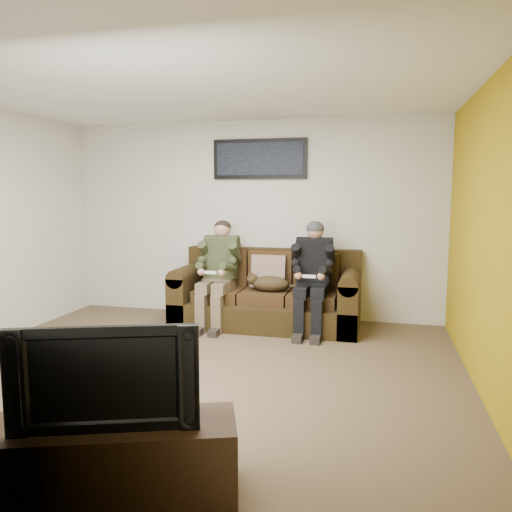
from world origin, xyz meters
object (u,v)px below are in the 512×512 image
(tv_stand, at_px, (110,461))
(sofa, at_px, (268,296))
(television, at_px, (107,373))
(person_left, at_px, (219,267))
(cat, at_px, (269,283))
(framed_poster, at_px, (260,159))
(person_right, at_px, (313,270))

(tv_stand, bearing_deg, sofa, 69.67)
(tv_stand, relative_size, television, 1.39)
(person_left, height_order, tv_stand, person_left)
(cat, bearing_deg, tv_stand, -91.46)
(person_left, relative_size, tv_stand, 0.97)
(framed_poster, bearing_deg, sofa, -62.50)
(cat, distance_m, television, 3.61)
(person_left, height_order, person_right, person_right)
(sofa, distance_m, person_left, 0.73)
(person_right, height_order, tv_stand, person_right)
(person_left, bearing_deg, cat, 1.37)
(framed_poster, relative_size, television, 1.28)
(person_right, distance_m, cat, 0.57)
(sofa, height_order, tv_stand, sofa)
(cat, bearing_deg, sofa, 105.04)
(sofa, height_order, cat, sofa)
(person_left, height_order, cat, person_left)
(person_left, bearing_deg, framed_poster, 55.89)
(sofa, bearing_deg, television, -90.67)
(sofa, distance_m, cat, 0.27)
(person_left, distance_m, tv_stand, 3.67)
(framed_poster, xyz_separation_m, tv_stand, (0.16, -4.17, -1.89))
(sofa, xyz_separation_m, television, (-0.04, -3.78, 0.36))
(framed_poster, height_order, tv_stand, framed_poster)
(person_right, bearing_deg, person_left, -179.98)
(person_left, relative_size, framed_poster, 1.05)
(cat, relative_size, framed_poster, 0.53)
(framed_poster, bearing_deg, person_right, -36.08)
(person_left, bearing_deg, person_right, 0.02)
(framed_poster, xyz_separation_m, television, (0.16, -4.17, -1.39))
(framed_poster, height_order, television, framed_poster)
(person_left, xyz_separation_m, framed_poster, (0.39, 0.58, 1.36))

